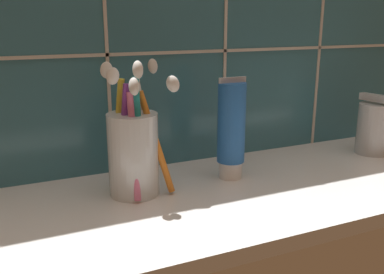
{
  "coord_description": "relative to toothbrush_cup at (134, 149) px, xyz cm",
  "views": [
    {
      "loc": [
        -32.49,
        -49.15,
        25.5
      ],
      "look_at": [
        -9.52,
        1.76,
        9.93
      ],
      "focal_mm": 40.0,
      "sensor_mm": 36.0,
      "label": 1
    }
  ],
  "objects": [
    {
      "name": "toothbrush_cup",
      "position": [
        0.0,
        0.0,
        0.0
      ],
      "size": [
        9.84,
        10.48,
        18.62
      ],
      "color": "silver",
      "rests_on": "sink_counter"
    },
    {
      "name": "tile_wall_backsplash",
      "position": [
        16.99,
        10.45,
        18.31
      ],
      "size": [
        88.64,
        1.72,
        53.43
      ],
      "color": "#336B7F",
      "rests_on": "ground"
    },
    {
      "name": "sink_faucet",
      "position": [
        44.28,
        -0.72,
        -1.28
      ],
      "size": [
        5.72,
        12.9,
        10.65
      ],
      "rotation": [
        0.0,
        0.0,
        -1.37
      ],
      "color": "silver",
      "rests_on": "sink_counter"
    },
    {
      "name": "toothpaste_tube",
      "position": [
        15.05,
        0.04,
        1.19
      ],
      "size": [
        4.34,
        4.13,
        15.32
      ],
      "color": "white",
      "rests_on": "sink_counter"
    },
    {
      "name": "sink_counter",
      "position": [
        16.99,
        -4.36,
        -7.42
      ],
      "size": [
        78.64,
        29.12,
        2.0
      ],
      "primitive_type": "cube",
      "color": "white",
      "rests_on": "ground"
    }
  ]
}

